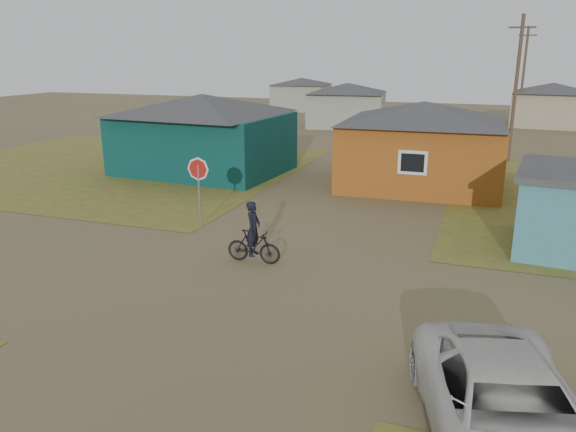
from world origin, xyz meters
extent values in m
plane|color=brown|center=(0.00, 0.00, 0.00)|extent=(120.00, 120.00, 0.00)
cube|color=olive|center=(-14.00, 13.00, 0.01)|extent=(20.00, 18.00, 0.00)
cube|color=#093331|center=(-8.50, 13.50, 1.50)|extent=(8.40, 6.54, 3.00)
pyramid|color=#353437|center=(-8.50, 13.50, 3.50)|extent=(8.93, 7.08, 1.00)
cube|color=#994E17|center=(2.50, 14.00, 1.50)|extent=(7.21, 6.24, 3.00)
pyramid|color=#353437|center=(2.50, 14.00, 3.45)|extent=(7.72, 6.76, 0.90)
cube|color=silver|center=(2.50, 10.97, 1.65)|extent=(1.20, 0.06, 1.00)
cube|color=black|center=(2.50, 10.94, 1.65)|extent=(0.95, 0.04, 0.75)
cube|color=gray|center=(-6.00, 34.00, 1.40)|extent=(6.49, 5.60, 2.80)
pyramid|color=#353437|center=(-6.00, 34.00, 3.20)|extent=(7.04, 6.15, 0.80)
cube|color=tan|center=(10.00, 40.00, 1.40)|extent=(6.41, 5.50, 2.80)
pyramid|color=#353437|center=(10.00, 40.00, 3.20)|extent=(6.95, 6.05, 0.80)
cube|color=gray|center=(-14.00, 46.00, 1.35)|extent=(5.75, 5.28, 2.70)
pyramid|color=#353437|center=(-14.00, 46.00, 3.05)|extent=(6.28, 5.81, 0.70)
cylinder|color=brown|center=(6.50, 22.00, 4.00)|extent=(0.20, 0.20, 8.00)
cube|color=brown|center=(6.50, 22.00, 7.30)|extent=(1.40, 0.10, 0.10)
cylinder|color=brown|center=(7.50, 38.00, 4.00)|extent=(0.20, 0.20, 8.00)
cube|color=brown|center=(7.50, 38.00, 7.30)|extent=(1.40, 0.10, 0.10)
cylinder|color=gray|center=(-4.07, 4.82, 1.13)|extent=(0.07, 0.07, 2.27)
imported|color=black|center=(-0.89, 2.22, 0.50)|extent=(1.67, 0.51, 1.00)
imported|color=black|center=(-0.89, 2.22, 1.05)|extent=(0.41, 0.61, 1.64)
imported|color=silver|center=(6.03, -4.09, 0.72)|extent=(3.66, 5.62, 1.44)
camera|label=1|loc=(5.35, -12.17, 6.02)|focal=35.00mm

